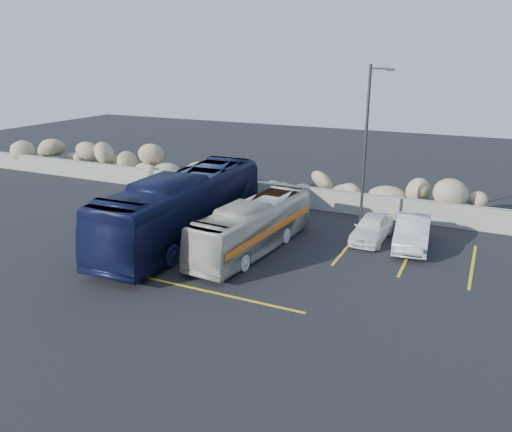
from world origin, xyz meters
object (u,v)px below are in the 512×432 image
at_px(lamppost, 367,145).
at_px(tour_coach, 184,207).
at_px(car_a, 372,228).
at_px(car_b, 412,232).
at_px(vintage_bus, 253,226).

distance_m(lamppost, tour_coach, 9.19).
distance_m(car_a, car_b, 1.86).
relative_size(tour_coach, car_b, 2.73).
bearing_deg(car_a, vintage_bus, -139.67).
height_order(vintage_bus, tour_coach, tour_coach).
xyz_separation_m(tour_coach, car_b, (9.90, 3.65, -0.91)).
bearing_deg(lamppost, car_b, -26.46).
xyz_separation_m(lamppost, vintage_bus, (-3.70, -4.85, -3.17)).
bearing_deg(car_a, lamppost, 124.11).
xyz_separation_m(vintage_bus, car_b, (6.36, 3.52, -0.44)).
distance_m(vintage_bus, tour_coach, 3.58).
bearing_deg(lamppost, car_a, -57.78).
height_order(tour_coach, car_a, tour_coach).
bearing_deg(car_b, lamppost, 147.87).
bearing_deg(tour_coach, lamppost, 32.52).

